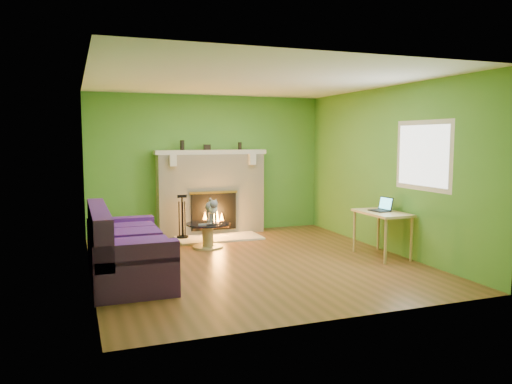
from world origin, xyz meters
The scene contains 22 objects.
floor centered at (0.00, 0.00, 0.00)m, with size 5.00×5.00×0.00m, color brown.
ceiling centered at (0.00, 0.00, 2.60)m, with size 5.00×5.00×0.00m, color white.
wall_back centered at (0.00, 2.50, 1.30)m, with size 5.00×5.00×0.00m, color #4D8D2E.
wall_front centered at (0.00, -2.50, 1.30)m, with size 5.00×5.00×0.00m, color #4D8D2E.
wall_left centered at (-2.25, 0.00, 1.30)m, with size 5.00×5.00×0.00m, color #4D8D2E.
wall_right centered at (2.25, 0.00, 1.30)m, with size 5.00×5.00×0.00m, color #4D8D2E.
window_frame centered at (2.24, -0.90, 1.55)m, with size 1.20×1.20×0.00m, color silver.
window_pane centered at (2.23, -0.90, 1.55)m, with size 1.06×1.06×0.00m, color white.
fireplace centered at (0.00, 2.32, 0.77)m, with size 2.10×0.46×1.58m.
hearth centered at (0.00, 1.80, 0.01)m, with size 1.50×0.75×0.03m, color beige.
mantel centered at (0.00, 2.30, 1.54)m, with size 2.10×0.28×0.08m, color beige.
sofa centered at (-1.86, -0.24, 0.36)m, with size 0.93×2.07×0.93m.
coffee_table centered at (-0.38, 1.15, 0.23)m, with size 0.71×0.71×0.40m.
desk centered at (1.95, -0.37, 0.60)m, with size 0.54×0.93×0.69m.
cat centered at (-0.30, 1.20, 0.61)m, with size 0.25×0.67×0.42m, color slate, non-canonical shape.
remote_silver centered at (-0.48, 1.03, 0.41)m, with size 0.17×0.04×0.02m, color gray.
remote_black centered at (-0.36, 0.97, 0.41)m, with size 0.16×0.04×0.02m, color black.
laptop centered at (1.93, -0.32, 0.80)m, with size 0.25×0.29×0.22m, color black, non-canonical shape.
fire_tools centered at (-0.63, 1.95, 0.42)m, with size 0.21×0.21×0.78m, color black, non-canonical shape.
mantel_vase_left centered at (-0.53, 2.33, 1.67)m, with size 0.08×0.08×0.18m, color black.
mantel_vase_right centered at (0.58, 2.33, 1.65)m, with size 0.07×0.07×0.14m, color black.
mantel_box centered at (-0.07, 2.33, 1.63)m, with size 0.12×0.08×0.10m, color black.
Camera 1 is at (-2.43, -6.71, 1.79)m, focal length 35.00 mm.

